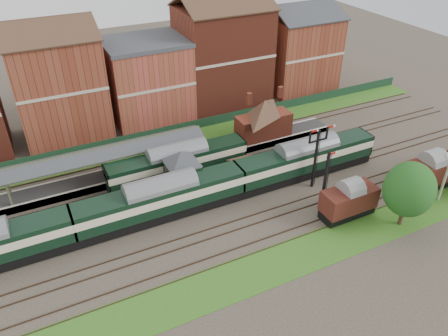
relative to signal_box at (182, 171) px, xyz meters
name	(u,v)px	position (x,y,z in m)	size (l,w,h in m)	color
ground	(217,201)	(3.00, -3.25, -3.19)	(160.00, 160.00, 0.00)	#473D33
grass_back	(171,141)	(3.00, 12.75, -3.16)	(90.00, 4.50, 0.06)	#2D6619
grass_front	(269,267)	(3.00, -15.25, -3.16)	(90.00, 5.00, 0.06)	#2D6619
fence	(166,131)	(3.00, 14.75, -2.44)	(90.00, 0.12, 1.50)	#193823
platform	(151,168)	(-2.00, 6.50, -2.69)	(55.00, 3.40, 1.00)	#2D2D2D
signal_box	(182,171)	(0.00, 0.00, 0.00)	(5.40, 5.40, 6.00)	#576D4D
brick_hut	(241,169)	(8.00, 0.00, -2.00)	(3.20, 2.64, 2.94)	brown
station_building	(264,118)	(15.00, 6.50, 0.76)	(8.10, 8.10, 5.90)	maroon
canopy	(101,151)	(-8.00, 6.50, 1.39)	(26.00, 3.89, 4.08)	#485334
semaphore_bracket	(316,155)	(15.04, -5.75, 1.44)	(3.60, 0.25, 8.18)	black
semaphore_siding	(325,182)	(13.02, -10.25, 0.96)	(1.23, 0.25, 8.00)	black
yard_lamp	(447,172)	(27.00, -14.75, 0.79)	(2.60, 0.22, 7.00)	beige
town_backdrop	(146,76)	(2.82, 21.75, 3.81)	(69.00, 10.00, 16.00)	maroon
dmu_train	(162,199)	(-3.77, -3.25, -0.60)	(58.03, 3.05, 4.46)	black
platform_railcar	(178,162)	(0.62, 3.25, -0.75)	(18.14, 2.86, 4.18)	black
goods_van_a	(349,201)	(15.09, -12.25, -1.01)	(6.33, 2.74, 3.84)	black
goods_van_b	(429,172)	(27.52, -12.25, -0.85)	(6.85, 2.97, 4.16)	black
tree_far	(409,189)	(19.52, -16.05, 1.59)	(5.43, 5.43, 7.92)	#382619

